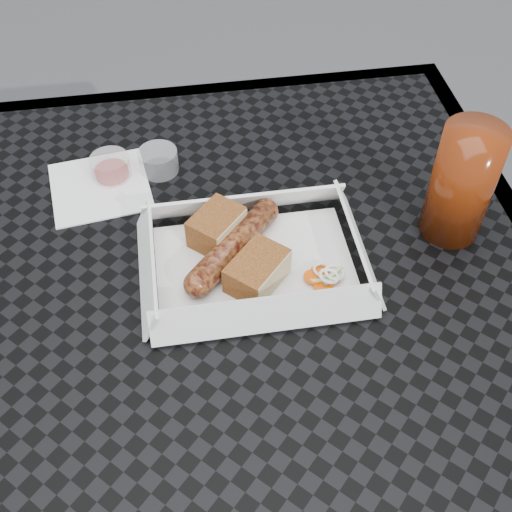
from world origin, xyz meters
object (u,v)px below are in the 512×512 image
at_px(bratwurst, 233,246).
at_px(drink_glass, 462,184).
at_px(patio_table, 209,335).
at_px(food_tray, 255,266).

xyz_separation_m(bratwurst, drink_glass, (0.26, 0.01, 0.05)).
relative_size(patio_table, food_tray, 3.64).
relative_size(bratwurst, drink_glass, 0.89).
bearing_deg(drink_glass, food_tray, -174.16).
distance_m(patio_table, food_tray, 0.10).
height_order(food_tray, bratwurst, bratwurst).
height_order(patio_table, drink_glass, drink_glass).
bearing_deg(bratwurst, food_tray, -39.98).
height_order(food_tray, drink_glass, drink_glass).
distance_m(patio_table, drink_glass, 0.34).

